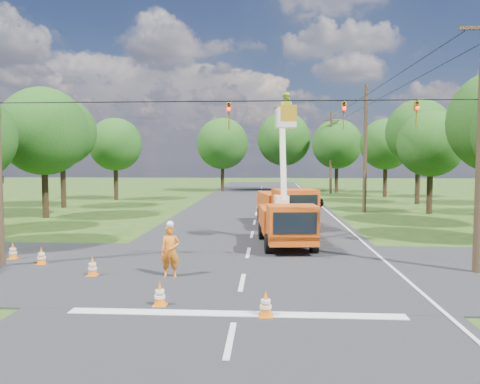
# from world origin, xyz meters

# --- Properties ---
(ground) EXTENTS (140.00, 140.00, 0.00)m
(ground) POSITION_xyz_m (0.00, 20.00, 0.00)
(ground) COLOR #244314
(ground) RESTS_ON ground
(road_main) EXTENTS (12.00, 100.00, 0.06)m
(road_main) POSITION_xyz_m (0.00, 20.00, 0.00)
(road_main) COLOR black
(road_main) RESTS_ON ground
(road_cross) EXTENTS (56.00, 10.00, 0.07)m
(road_cross) POSITION_xyz_m (0.00, 2.00, 0.00)
(road_cross) COLOR black
(road_cross) RESTS_ON ground
(stop_bar) EXTENTS (9.00, 0.45, 0.02)m
(stop_bar) POSITION_xyz_m (0.00, -3.20, 0.00)
(stop_bar) COLOR silver
(stop_bar) RESTS_ON ground
(edge_line) EXTENTS (0.12, 90.00, 0.02)m
(edge_line) POSITION_xyz_m (5.60, 20.00, 0.00)
(edge_line) COLOR silver
(edge_line) RESTS_ON ground
(bucket_truck) EXTENTS (2.74, 5.97, 7.34)m
(bucket_truck) POSITION_xyz_m (1.74, 6.84, 1.54)
(bucket_truck) COLOR #E64B10
(bucket_truck) RESTS_ON ground
(second_truck) EXTENTS (3.66, 6.85, 2.44)m
(second_truck) POSITION_xyz_m (2.01, 13.47, 1.27)
(second_truck) COLOR #E64B10
(second_truck) RESTS_ON ground
(ground_worker) EXTENTS (0.71, 0.50, 1.86)m
(ground_worker) POSITION_xyz_m (-2.57, 0.71, 0.93)
(ground_worker) COLOR orange
(ground_worker) RESTS_ON ground
(distant_car) EXTENTS (3.17, 4.39, 1.39)m
(distant_car) POSITION_xyz_m (4.31, 26.90, 0.70)
(distant_car) COLOR black
(distant_car) RESTS_ON ground
(traffic_cone_0) EXTENTS (0.38, 0.38, 0.71)m
(traffic_cone_0) POSITION_xyz_m (-2.19, -2.57, 0.36)
(traffic_cone_0) COLOR orange
(traffic_cone_0) RESTS_ON ground
(traffic_cone_1) EXTENTS (0.38, 0.38, 0.71)m
(traffic_cone_1) POSITION_xyz_m (0.80, -3.30, 0.36)
(traffic_cone_1) COLOR orange
(traffic_cone_1) RESTS_ON ground
(traffic_cone_2) EXTENTS (0.38, 0.38, 0.71)m
(traffic_cone_2) POSITION_xyz_m (1.84, 7.37, 0.36)
(traffic_cone_2) COLOR orange
(traffic_cone_2) RESTS_ON ground
(traffic_cone_3) EXTENTS (0.38, 0.38, 0.71)m
(traffic_cone_3) POSITION_xyz_m (2.43, 10.22, 0.36)
(traffic_cone_3) COLOR orange
(traffic_cone_3) RESTS_ON ground
(traffic_cone_4) EXTENTS (0.38, 0.38, 0.71)m
(traffic_cone_4) POSITION_xyz_m (-5.36, 0.66, 0.36)
(traffic_cone_4) COLOR orange
(traffic_cone_4) RESTS_ON ground
(traffic_cone_5) EXTENTS (0.38, 0.38, 0.71)m
(traffic_cone_5) POSITION_xyz_m (-8.05, 2.32, 0.36)
(traffic_cone_5) COLOR orange
(traffic_cone_5) RESTS_ON ground
(traffic_cone_6) EXTENTS (0.38, 0.38, 0.71)m
(traffic_cone_6) POSITION_xyz_m (-9.71, 3.23, 0.36)
(traffic_cone_6) COLOR orange
(traffic_cone_6) RESTS_ON ground
(traffic_cone_7) EXTENTS (0.38, 0.38, 0.71)m
(traffic_cone_7) POSITION_xyz_m (3.39, 15.67, 0.36)
(traffic_cone_7) COLOR orange
(traffic_cone_7) RESTS_ON ground
(pole_right_mid) EXTENTS (1.80, 0.30, 10.00)m
(pole_right_mid) POSITION_xyz_m (8.50, 22.00, 5.11)
(pole_right_mid) COLOR #4C3823
(pole_right_mid) RESTS_ON ground
(pole_right_far) EXTENTS (1.80, 0.30, 10.00)m
(pole_right_far) POSITION_xyz_m (8.50, 42.00, 5.11)
(pole_right_far) COLOR #4C3823
(pole_right_far) RESTS_ON ground
(signal_span) EXTENTS (18.00, 0.29, 1.07)m
(signal_span) POSITION_xyz_m (2.23, 1.99, 5.88)
(signal_span) COLOR black
(signal_span) RESTS_ON ground
(tree_left_d) EXTENTS (6.20, 6.20, 9.24)m
(tree_left_d) POSITION_xyz_m (-15.00, 17.00, 6.12)
(tree_left_d) COLOR #382616
(tree_left_d) RESTS_ON ground
(tree_left_e) EXTENTS (5.80, 5.80, 9.41)m
(tree_left_e) POSITION_xyz_m (-16.80, 24.00, 6.49)
(tree_left_e) COLOR #382616
(tree_left_e) RESTS_ON ground
(tree_left_f) EXTENTS (5.40, 5.40, 8.40)m
(tree_left_f) POSITION_xyz_m (-14.80, 32.00, 5.69)
(tree_left_f) COLOR #382616
(tree_left_f) RESTS_ON ground
(tree_right_c) EXTENTS (5.00, 5.00, 7.83)m
(tree_right_c) POSITION_xyz_m (13.20, 21.00, 5.31)
(tree_right_c) COLOR #382616
(tree_right_c) RESTS_ON ground
(tree_right_d) EXTENTS (6.00, 6.00, 9.70)m
(tree_right_d) POSITION_xyz_m (14.80, 29.00, 6.68)
(tree_right_d) COLOR #382616
(tree_right_d) RESTS_ON ground
(tree_right_e) EXTENTS (5.60, 5.60, 8.63)m
(tree_right_e) POSITION_xyz_m (13.80, 37.00, 5.81)
(tree_right_e) COLOR #382616
(tree_right_e) RESTS_ON ground
(tree_far_a) EXTENTS (6.60, 6.60, 9.50)m
(tree_far_a) POSITION_xyz_m (-5.00, 45.00, 6.19)
(tree_far_a) COLOR #382616
(tree_far_a) RESTS_ON ground
(tree_far_b) EXTENTS (7.00, 7.00, 10.32)m
(tree_far_b) POSITION_xyz_m (3.00, 47.00, 6.81)
(tree_far_b) COLOR #382616
(tree_far_b) RESTS_ON ground
(tree_far_c) EXTENTS (6.20, 6.20, 9.18)m
(tree_far_c) POSITION_xyz_m (9.50, 44.00, 6.06)
(tree_far_c) COLOR #382616
(tree_far_c) RESTS_ON ground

